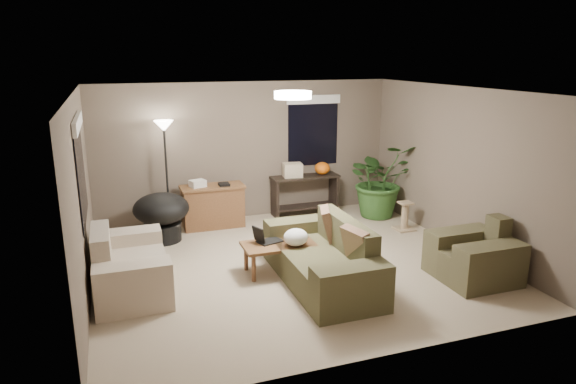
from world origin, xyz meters
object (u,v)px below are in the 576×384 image
object	(u,v)px
main_sofa	(324,261)
armchair	(474,258)
desk	(213,206)
floor_lamp	(165,139)
cat_scratching_post	(405,218)
coffee_table	(279,248)
houseplant	(380,188)
loveseat	(128,268)
papasan_chair	(162,213)
console_table	(305,192)

from	to	relation	value
main_sofa	armchair	xyz separation A→B (m)	(1.97, -0.57, 0.00)
armchair	desk	xyz separation A→B (m)	(-2.92, 3.33, 0.08)
floor_lamp	cat_scratching_post	xyz separation A→B (m)	(3.87, -1.33, -1.38)
armchair	floor_lamp	size ratio (longest dim) A/B	0.52
armchair	coffee_table	distance (m)	2.67
cat_scratching_post	floor_lamp	bearing A→B (deg)	161.05
desk	houseplant	size ratio (longest dim) A/B	0.78
loveseat	coffee_table	bearing A→B (deg)	-2.60
armchair	loveseat	bearing A→B (deg)	165.11
desk	cat_scratching_post	distance (m)	3.36
desk	cat_scratching_post	world-z (taller)	desk
armchair	cat_scratching_post	distance (m)	2.07
loveseat	armchair	world-z (taller)	same
main_sofa	houseplant	xyz separation A→B (m)	(2.13, 2.36, 0.25)
papasan_chair	cat_scratching_post	bearing A→B (deg)	-11.71
main_sofa	cat_scratching_post	bearing A→B (deg)	34.58
armchair	papasan_chair	distance (m)	4.82
floor_lamp	cat_scratching_post	size ratio (longest dim) A/B	3.82
floor_lamp	loveseat	bearing A→B (deg)	-109.29
coffee_table	main_sofa	bearing A→B (deg)	-48.03
houseplant	coffee_table	bearing A→B (deg)	-144.73
loveseat	papasan_chair	size ratio (longest dim) A/B	1.35
desk	console_table	bearing A→B (deg)	5.42
desk	papasan_chair	size ratio (longest dim) A/B	0.93
armchair	coffee_table	bearing A→B (deg)	155.87
loveseat	coffee_table	xyz separation A→B (m)	(2.01, -0.09, 0.06)
desk	houseplant	xyz separation A→B (m)	(3.08, -0.40, 0.17)
loveseat	coffee_table	world-z (taller)	loveseat
armchair	desk	distance (m)	4.43
cat_scratching_post	loveseat	bearing A→B (deg)	-169.25
cat_scratching_post	papasan_chair	bearing A→B (deg)	168.29
console_table	houseplant	world-z (taller)	houseplant
main_sofa	desk	bearing A→B (deg)	109.02
loveseat	papasan_chair	world-z (taller)	loveseat
main_sofa	papasan_chair	size ratio (longest dim) A/B	1.86
coffee_table	houseplant	world-z (taller)	houseplant
console_table	houseplant	distance (m)	1.41
main_sofa	houseplant	size ratio (longest dim) A/B	1.57
loveseat	papasan_chair	distance (m)	1.83
coffee_table	desk	size ratio (longest dim) A/B	0.91
main_sofa	desk	distance (m)	2.91
papasan_chair	cat_scratching_post	distance (m)	4.13
papasan_chair	main_sofa	bearing A→B (deg)	-51.14
main_sofa	console_table	xyz separation A→B (m)	(0.85, 2.92, 0.14)
coffee_table	console_table	world-z (taller)	console_table
coffee_table	papasan_chair	xyz separation A→B (m)	(-1.41, 1.81, 0.11)
desk	floor_lamp	xyz separation A→B (m)	(-0.76, 0.07, 1.22)
main_sofa	console_table	size ratio (longest dim) A/B	1.69
desk	floor_lamp	size ratio (longest dim) A/B	0.58
loveseat	console_table	xyz separation A→B (m)	(3.33, 2.31, 0.14)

